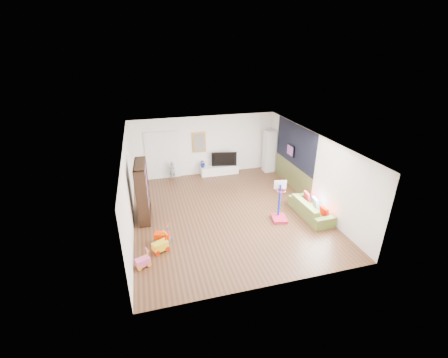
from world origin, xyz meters
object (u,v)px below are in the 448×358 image
object	(u,v)px
sofa	(311,208)
basketball_hoop	(281,202)
media_console	(220,170)
bookshelf	(143,191)

from	to	relation	value
sofa	basketball_hoop	world-z (taller)	basketball_hoop
media_console	basketball_hoop	world-z (taller)	basketball_hoop
media_console	sofa	size ratio (longest dim) A/B	0.91
bookshelf	sofa	world-z (taller)	bookshelf
media_console	bookshelf	distance (m)	4.66
bookshelf	basketball_hoop	bearing A→B (deg)	-14.77
bookshelf	basketball_hoop	world-z (taller)	bookshelf
bookshelf	basketball_hoop	xyz separation A→B (m)	(4.43, -1.42, -0.30)
media_console	bookshelf	size ratio (longest dim) A/B	0.87
media_console	sofa	xyz separation A→B (m)	(2.16, -4.45, 0.08)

